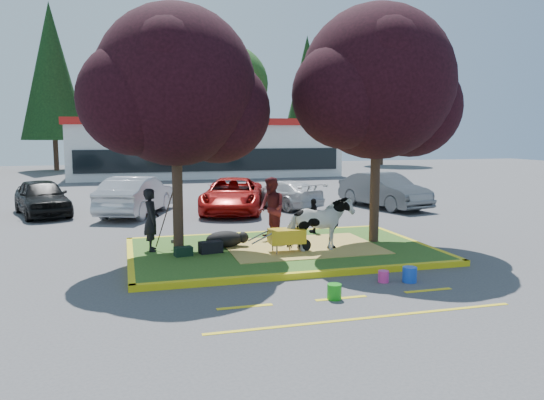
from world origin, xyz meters
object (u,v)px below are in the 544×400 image
object	(u,v)px
wheelbarrow	(287,236)
bucket_pink	(383,276)
car_black	(42,197)
car_silver	(136,196)
cow	(319,224)
handler	(151,220)
calf	(225,239)
bucket_blue	(410,275)
bucket_green	(334,292)

from	to	relation	value
wheelbarrow	bucket_pink	size ratio (longest dim) A/B	6.51
car_black	car_silver	bearing A→B (deg)	-30.56
cow	bucket_pink	world-z (taller)	cow
handler	calf	bearing A→B (deg)	-94.63
car_silver	cow	bearing A→B (deg)	139.38
calf	handler	size ratio (longest dim) A/B	0.62
wheelbarrow	car_silver	distance (m)	9.65
wheelbarrow	car_silver	size ratio (longest dim) A/B	0.35
cow	wheelbarrow	xyz separation A→B (m)	(-0.88, 0.09, -0.31)
calf	wheelbarrow	bearing A→B (deg)	-48.96
bucket_pink	cow	bearing A→B (deg)	101.11
car_silver	car_black	bearing A→B (deg)	8.99
wheelbarrow	bucket_blue	size ratio (longest dim) A/B	4.93
cow	handler	size ratio (longest dim) A/B	1.04
calf	car_silver	xyz separation A→B (m)	(-2.22, 7.81, 0.41)
calf	handler	xyz separation A→B (m)	(-1.99, 0.12, 0.62)
handler	wheelbarrow	distance (m)	3.70
bucket_pink	car_black	distance (m)	15.37
handler	bucket_blue	world-z (taller)	handler
cow	car_silver	size ratio (longest dim) A/B	0.37
calf	cow	bearing A→B (deg)	-39.23
cow	bucket_pink	bearing A→B (deg)	-169.25
car_silver	bucket_pink	bearing A→B (deg)	136.00
handler	car_black	distance (m)	9.43
calf	car_black	world-z (taller)	car_black
bucket_pink	bucket_blue	world-z (taller)	bucket_blue
wheelbarrow	car_silver	world-z (taller)	car_silver
cow	handler	world-z (taller)	handler
calf	bucket_green	bearing A→B (deg)	-86.58
bucket_blue	car_black	world-z (taller)	car_black
wheelbarrow	car_black	size ratio (longest dim) A/B	0.39
handler	bucket_blue	distance (m)	6.91
bucket_pink	handler	bearing A→B (deg)	140.51
calf	wheelbarrow	xyz separation A→B (m)	(1.48, -1.10, 0.21)
bucket_green	bucket_blue	xyz separation A→B (m)	(2.11, 0.71, 0.02)
bucket_green	calf	bearing A→B (deg)	105.89
handler	bucket_blue	xyz separation A→B (m)	(5.45, -4.17, -0.83)
bucket_green	car_black	world-z (taller)	car_black
handler	car_black	xyz separation A→B (m)	(-3.93, 8.57, -0.26)
cow	bucket_blue	bearing A→B (deg)	-159.25
wheelbarrow	bucket_blue	bearing A→B (deg)	-55.11
bucket_green	car_black	distance (m)	15.29
wheelbarrow	bucket_green	world-z (taller)	wheelbarrow
cow	wheelbarrow	bearing A→B (deg)	83.62
cow	car_black	size ratio (longest dim) A/B	0.41
handler	bucket_green	bearing A→B (deg)	-146.74
calf	car_black	xyz separation A→B (m)	(-5.91, 8.69, 0.36)
calf	bucket_blue	bearing A→B (deg)	-61.93
calf	bucket_blue	size ratio (longest dim) A/B	3.09
calf	bucket_blue	world-z (taller)	calf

